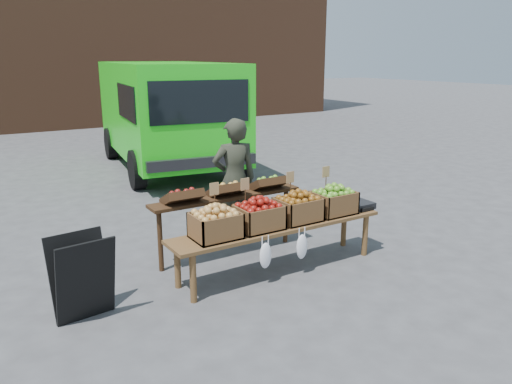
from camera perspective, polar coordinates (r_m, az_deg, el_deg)
ground at (r=6.30m, az=-1.56°, el=-7.81°), size 80.00×80.00×0.00m
delivery_van at (r=11.42m, az=-10.14°, el=8.50°), size 3.08×5.49×2.33m
vendor at (r=6.83m, az=-2.47°, el=1.45°), size 0.69×0.54×1.68m
chalkboard_sign at (r=5.11m, az=-19.22°, el=-9.21°), size 0.59×0.37×0.85m
back_table at (r=6.28m, az=-3.30°, el=-2.82°), size 2.10×0.44×1.04m
display_bench at (r=5.92m, az=2.58°, el=-6.36°), size 2.70×0.56×0.57m
crate_golden_apples at (r=5.38m, az=-4.64°, el=-3.86°), size 0.50×0.40×0.28m
crate_russet_pears at (r=5.64m, az=0.33°, el=-2.90°), size 0.50×0.40×0.28m
crate_red_apples at (r=5.94m, az=4.82°, el=-2.01°), size 0.50×0.40×0.28m
crate_green_apples at (r=6.27m, az=8.85°, el=-1.20°), size 0.50×0.40×0.28m
weighing_scale at (r=6.57m, az=11.63°, el=-1.47°), size 0.34×0.30×0.08m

